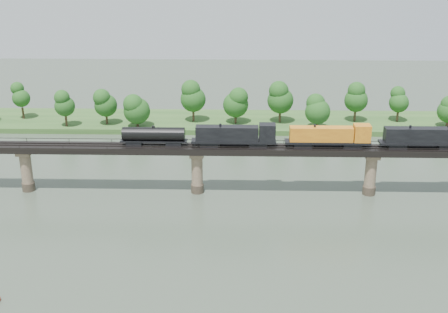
{
  "coord_description": "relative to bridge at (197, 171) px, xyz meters",
  "views": [
    {
      "loc": [
        9.58,
        -90.54,
        53.49
      ],
      "look_at": [
        6.25,
        30.0,
        9.0
      ],
      "focal_mm": 45.0,
      "sensor_mm": 36.0,
      "label": 1
    }
  ],
  "objects": [
    {
      "name": "freight_train",
      "position": [
        22.74,
        0.0,
        8.6
      ],
      "size": [
        77.73,
        3.03,
        5.35
      ],
      "color": "black",
      "rests_on": "bridge"
    },
    {
      "name": "ground",
      "position": [
        0.0,
        -30.0,
        -5.46
      ],
      "size": [
        400.0,
        400.0,
        0.0
      ],
      "primitive_type": "plane",
      "color": "#344133",
      "rests_on": "ground"
    },
    {
      "name": "bridge_superstructure",
      "position": [
        0.0,
        0.0,
        6.33
      ],
      "size": [
        220.0,
        4.9,
        0.75
      ],
      "color": "black",
      "rests_on": "bridge"
    },
    {
      "name": "far_treeline",
      "position": [
        -8.21,
        50.52,
        3.37
      ],
      "size": [
        289.06,
        17.54,
        13.6
      ],
      "color": "#382619",
      "rests_on": "far_bank"
    },
    {
      "name": "far_bank",
      "position": [
        0.0,
        55.0,
        -4.66
      ],
      "size": [
        300.0,
        24.0,
        1.6
      ],
      "primitive_type": "cube",
      "color": "#2D5321",
      "rests_on": "ground"
    },
    {
      "name": "bridge",
      "position": [
        0.0,
        0.0,
        0.0
      ],
      "size": [
        236.0,
        30.0,
        11.5
      ],
      "color": "#473A2D",
      "rests_on": "ground"
    }
  ]
}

